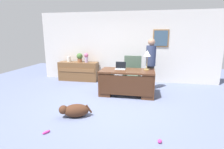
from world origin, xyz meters
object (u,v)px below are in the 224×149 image
object	(u,v)px
laptop	(120,67)
dog_toy_bone	(46,132)
desk	(127,82)
vase_empty	(69,59)
vase_with_flowers	(86,57)
armchair	(132,74)
potted_plant	(80,57)
credenza	(79,71)
dog_lying	(75,110)
dog_toy_ball	(160,141)
desk_lamp	(147,55)
person_standing	(151,64)

from	to	relation	value
laptop	dog_toy_bone	distance (m)	2.95
desk	vase_empty	bearing A→B (deg)	150.64
vase_with_flowers	desk	bearing A→B (deg)	-38.48
armchair	potted_plant	xyz separation A→B (m)	(-2.15, 0.53, 0.46)
credenza	dog_lying	size ratio (longest dim) A/B	2.22
credenza	vase_with_flowers	size ratio (longest dim) A/B	4.31
armchair	laptop	distance (m)	0.87
dog_toy_ball	desk_lamp	bearing A→B (deg)	95.99
dog_toy_bone	vase_with_flowers	bearing A→B (deg)	97.84
potted_plant	dog_lying	bearing A→B (deg)	-71.15
credenza	laptop	world-z (taller)	laptop
person_standing	dog_toy_ball	bearing A→B (deg)	-87.27
dog_lying	dog_toy_bone	xyz separation A→B (m)	(-0.26, -0.76, -0.13)
desk	armchair	bearing A→B (deg)	84.54
dog_toy_ball	laptop	bearing A→B (deg)	112.82
dog_lying	laptop	distance (m)	2.15
person_standing	vase_with_flowers	world-z (taller)	person_standing
armchair	dog_toy_bone	distance (m)	3.67
armchair	dog_lying	world-z (taller)	armchair
vase_empty	potted_plant	distance (m)	0.47
desk	armchair	xyz separation A→B (m)	(0.08, 0.89, 0.07)
desk	desk_lamp	xyz separation A→B (m)	(0.58, 0.18, 0.83)
desk_lamp	vase_empty	xyz separation A→B (m)	(-3.10, 1.24, -0.38)
vase_with_flowers	vase_empty	world-z (taller)	vase_with_flowers
dog_toy_bone	potted_plant	bearing A→B (deg)	101.80
desk	dog_toy_ball	distance (m)	2.58
person_standing	dog_lying	xyz separation A→B (m)	(-1.69, -2.47, -0.73)
dog_toy_bone	vase_empty	bearing A→B (deg)	108.06
person_standing	dog_toy_ball	world-z (taller)	person_standing
person_standing	vase_with_flowers	bearing A→B (deg)	164.41
desk_lamp	dog_toy_bone	size ratio (longest dim) A/B	3.82
laptop	dog_lying	bearing A→B (deg)	-111.89
credenza	dog_toy_bone	size ratio (longest dim) A/B	10.09
dog_lying	dog_toy_bone	size ratio (longest dim) A/B	4.55
desk	dog_toy_bone	distance (m)	2.82
vase_empty	dog_toy_ball	xyz separation A→B (m)	(3.37, -3.82, -0.83)
desk_lamp	vase_empty	world-z (taller)	desk_lamp
dog_lying	potted_plant	world-z (taller)	potted_plant
desk_lamp	dog_toy_ball	bearing A→B (deg)	-84.01
person_standing	dog_lying	distance (m)	3.08
vase_empty	desk	bearing A→B (deg)	-29.36
credenza	vase_empty	bearing A→B (deg)	179.79
laptop	vase_empty	distance (m)	2.63
vase_empty	dog_toy_ball	bearing A→B (deg)	-48.58
vase_with_flowers	potted_plant	size ratio (longest dim) A/B	1.02
laptop	desk_lamp	bearing A→B (deg)	1.88
desk	vase_with_flowers	size ratio (longest dim) A/B	4.47
vase_empty	dog_toy_bone	bearing A→B (deg)	-71.94
desk_lamp	vase_empty	size ratio (longest dim) A/B	2.68
vase_with_flowers	dog_lying	bearing A→B (deg)	-75.79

